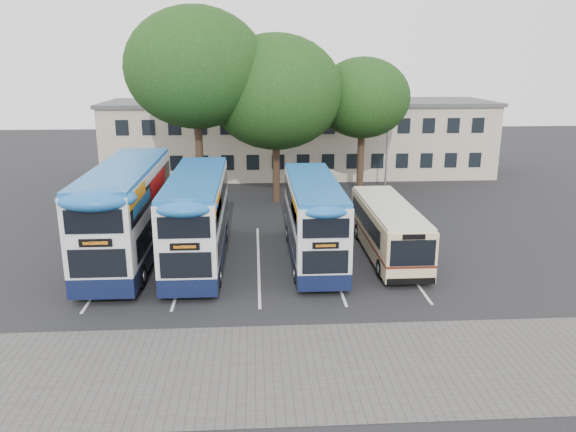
% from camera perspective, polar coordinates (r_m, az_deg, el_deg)
% --- Properties ---
extents(ground, '(120.00, 120.00, 0.00)m').
position_cam_1_polar(ground, '(23.46, 6.40, -8.65)').
color(ground, black).
rests_on(ground, ground).
extents(paving_strip, '(40.00, 6.00, 0.01)m').
position_cam_1_polar(paving_strip, '(18.81, 2.82, -15.13)').
color(paving_strip, '#595654').
rests_on(paving_strip, ground).
extents(bay_lines, '(14.12, 11.00, 0.01)m').
position_cam_1_polar(bay_lines, '(27.77, -3.02, -4.61)').
color(bay_lines, silver).
rests_on(bay_lines, ground).
extents(depot_building, '(32.40, 8.40, 6.20)m').
position_cam_1_polar(depot_building, '(48.62, 1.15, 8.05)').
color(depot_building, '#BAAA96').
rests_on(depot_building, ground).
extents(lamp_post, '(0.25, 1.05, 9.06)m').
position_cam_1_polar(lamp_post, '(42.42, 10.14, 9.31)').
color(lamp_post, gray).
rests_on(lamp_post, ground).
extents(tree_left, '(9.01, 9.01, 12.90)m').
position_cam_1_polar(tree_left, '(37.30, -9.35, 14.62)').
color(tree_left, black).
rests_on(tree_left, ground).
extents(tree_mid, '(8.97, 8.97, 11.30)m').
position_cam_1_polar(tree_mid, '(38.20, -1.25, 12.47)').
color(tree_mid, black).
rests_on(tree_mid, ground).
extents(tree_right, '(6.59, 6.59, 9.79)m').
position_cam_1_polar(tree_right, '(40.35, 7.60, 11.78)').
color(tree_right, black).
rests_on(tree_right, ground).
extents(bus_dd_left, '(2.74, 11.28, 4.70)m').
position_cam_1_polar(bus_dd_left, '(28.41, -16.02, 0.73)').
color(bus_dd_left, '#0E1534').
rests_on(bus_dd_left, ground).
extents(bus_dd_mid, '(2.50, 10.33, 4.30)m').
position_cam_1_polar(bus_dd_mid, '(27.47, -9.18, 0.17)').
color(bus_dd_mid, '#0E1534').
rests_on(bus_dd_mid, ground).
extents(bus_dd_right, '(2.32, 9.58, 3.99)m').
position_cam_1_polar(bus_dd_right, '(27.49, 2.59, -0.01)').
color(bus_dd_right, '#0E1534').
rests_on(bus_dd_right, ground).
extents(bus_single, '(2.27, 8.91, 2.66)m').
position_cam_1_polar(bus_single, '(28.63, 10.12, -1.05)').
color(bus_single, beige).
rests_on(bus_single, ground).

